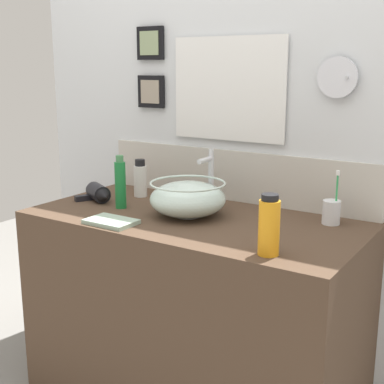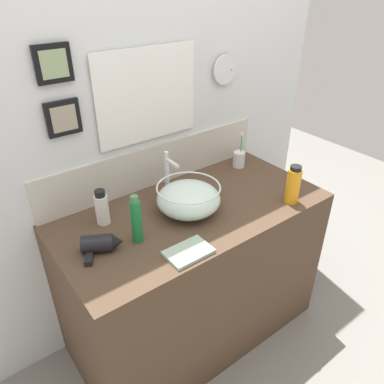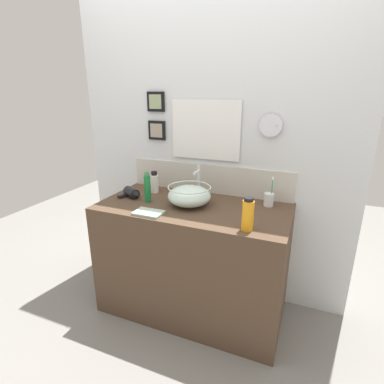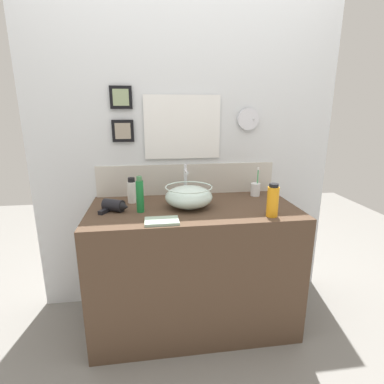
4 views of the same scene
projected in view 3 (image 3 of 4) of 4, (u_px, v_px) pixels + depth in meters
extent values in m
plane|color=gray|center=(193.00, 306.00, 2.34)|extent=(6.00, 6.00, 0.00)
cube|color=#4C3828|center=(193.00, 259.00, 2.21)|extent=(1.32, 0.65, 0.84)
cube|color=silver|center=(211.00, 145.00, 2.27)|extent=(2.17, 0.06, 2.41)
cube|color=beige|center=(209.00, 179.00, 2.32)|extent=(1.29, 0.02, 0.22)
cube|color=white|center=(206.00, 130.00, 2.21)|extent=(0.47, 0.01, 0.37)
cube|color=white|center=(205.00, 130.00, 2.21)|extent=(0.53, 0.01, 0.43)
cylinder|color=silver|center=(271.00, 125.00, 2.01)|extent=(0.15, 0.01, 0.15)
cylinder|color=silver|center=(277.00, 125.00, 2.01)|extent=(0.01, 0.06, 0.01)
cube|color=black|center=(156.00, 102.00, 2.29)|extent=(0.14, 0.02, 0.15)
cube|color=gray|center=(155.00, 102.00, 2.28)|extent=(0.10, 0.01, 0.11)
cube|color=black|center=(157.00, 130.00, 2.36)|extent=(0.14, 0.02, 0.15)
cube|color=gray|center=(156.00, 131.00, 2.35)|extent=(0.10, 0.01, 0.11)
ellipsoid|color=silver|center=(189.00, 196.00, 2.06)|extent=(0.30, 0.30, 0.14)
torus|color=silver|center=(189.00, 187.00, 2.04)|extent=(0.30, 0.30, 0.01)
torus|color=#B2B7BC|center=(189.00, 205.00, 2.08)|extent=(0.11, 0.11, 0.01)
cylinder|color=silver|center=(199.00, 184.00, 2.21)|extent=(0.02, 0.02, 0.22)
cylinder|color=silver|center=(196.00, 172.00, 2.13)|extent=(0.02, 0.09, 0.02)
cylinder|color=silver|center=(199.00, 167.00, 2.17)|extent=(0.02, 0.02, 0.03)
cylinder|color=black|center=(131.00, 192.00, 2.23)|extent=(0.14, 0.13, 0.07)
cone|color=black|center=(137.00, 195.00, 2.17)|extent=(0.07, 0.08, 0.06)
cube|color=black|center=(124.00, 196.00, 2.24)|extent=(0.07, 0.09, 0.02)
cylinder|color=silver|center=(269.00, 200.00, 2.06)|extent=(0.07, 0.07, 0.09)
cylinder|color=green|center=(272.00, 193.00, 2.04)|extent=(0.01, 0.01, 0.18)
cube|color=white|center=(273.00, 179.00, 2.01)|extent=(0.01, 0.01, 0.02)
cylinder|color=#197233|center=(147.00, 189.00, 2.12)|extent=(0.05, 0.05, 0.19)
cylinder|color=#3F7F4C|center=(147.00, 174.00, 2.09)|extent=(0.03, 0.03, 0.03)
cylinder|color=orange|center=(248.00, 216.00, 1.69)|extent=(0.07, 0.07, 0.18)
cylinder|color=black|center=(249.00, 199.00, 1.66)|extent=(0.05, 0.05, 0.02)
cylinder|color=white|center=(155.00, 184.00, 2.33)|extent=(0.06, 0.06, 0.14)
cylinder|color=black|center=(154.00, 173.00, 2.31)|extent=(0.05, 0.05, 0.03)
cube|color=#99B29E|center=(149.00, 213.00, 1.93)|extent=(0.19, 0.13, 0.02)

